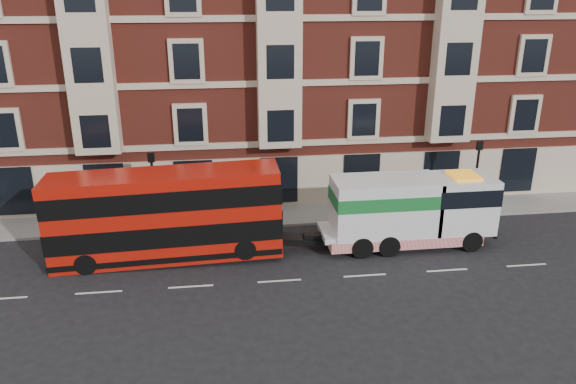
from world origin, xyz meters
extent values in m
plane|color=black|center=(0.00, 0.00, 0.00)|extent=(120.00, 120.00, 0.00)
cube|color=slate|center=(0.00, 7.50, 0.07)|extent=(90.00, 3.00, 0.15)
cube|color=maroon|center=(0.50, 15.00, 9.00)|extent=(45.00, 12.00, 18.00)
cylinder|color=black|center=(-6.00, 6.20, 2.15)|extent=(0.14, 0.14, 4.00)
cube|color=black|center=(-6.00, 6.20, 4.25)|extent=(0.35, 0.15, 0.50)
cylinder|color=black|center=(12.00, 6.20, 2.15)|extent=(0.14, 0.14, 4.00)
cube|color=black|center=(12.00, 6.20, 4.25)|extent=(0.35, 0.15, 0.50)
cube|color=#B31509|center=(-5.14, 2.94, 2.30)|extent=(10.95, 2.44, 4.30)
cube|color=black|center=(-5.14, 2.94, 1.66)|extent=(10.99, 2.50, 1.03)
cube|color=black|center=(-5.14, 2.94, 3.42)|extent=(10.99, 2.50, 0.98)
cylinder|color=black|center=(-8.86, 1.84, 0.51)|extent=(1.02, 0.31, 1.02)
cylinder|color=black|center=(-8.86, 4.05, 0.51)|extent=(1.02, 0.31, 1.02)
cylinder|color=black|center=(-1.43, 1.84, 0.80)|extent=(1.02, 0.31, 1.02)
cylinder|color=black|center=(-1.43, 4.05, 0.80)|extent=(1.02, 0.31, 1.02)
cube|color=silver|center=(6.86, 2.94, 0.93)|extent=(8.80, 2.25, 0.29)
cube|color=silver|center=(9.69, 2.94, 2.20)|extent=(3.13, 2.44, 2.84)
cube|color=silver|center=(5.68, 2.94, 2.25)|extent=(5.28, 2.44, 2.84)
cube|color=#176B2B|center=(5.68, 2.94, 2.74)|extent=(5.33, 2.48, 0.68)
cube|color=red|center=(6.66, 2.94, 0.59)|extent=(7.82, 2.50, 0.54)
cylinder|color=black|center=(9.99, 1.84, 0.54)|extent=(1.08, 0.34, 1.08)
cylinder|color=black|center=(9.99, 4.05, 0.54)|extent=(1.08, 0.34, 1.08)
cylinder|color=black|center=(5.68, 1.84, 0.54)|extent=(1.08, 0.39, 1.08)
cylinder|color=black|center=(5.68, 4.05, 0.54)|extent=(1.08, 0.39, 1.08)
cylinder|color=black|center=(4.31, 1.84, 0.54)|extent=(1.08, 0.39, 1.08)
cylinder|color=black|center=(4.31, 4.05, 0.54)|extent=(1.08, 0.39, 1.08)
imported|color=#221B36|center=(-9.21, 6.15, 1.06)|extent=(0.78, 0.78, 1.82)
camera|label=1|loc=(-2.48, -22.44, 12.73)|focal=35.00mm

